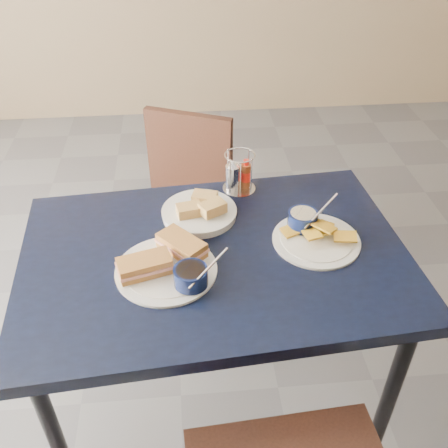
{
  "coord_description": "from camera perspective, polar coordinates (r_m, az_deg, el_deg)",
  "views": [
    {
      "loc": [
        -0.32,
        -1.12,
        1.68
      ],
      "look_at": [
        -0.21,
        -0.01,
        0.82
      ],
      "focal_mm": 40.0,
      "sensor_mm": 36.0,
      "label": 1
    }
  ],
  "objects": [
    {
      "name": "ground",
      "position": [
        2.04,
        6.19,
        -18.09
      ],
      "size": [
        6.0,
        6.0,
        0.0
      ],
      "primitive_type": "plane",
      "color": "#525257",
      "rests_on": "ground"
    },
    {
      "name": "dining_table",
      "position": [
        1.47,
        -1.02,
        -5.52
      ],
      "size": [
        1.14,
        0.8,
        0.75
      ],
      "color": "black",
      "rests_on": "ground"
    },
    {
      "name": "chair_far",
      "position": [
        2.18,
        -5.42,
        3.37
      ],
      "size": [
        0.49,
        0.49,
        0.8
      ],
      "color": "black",
      "rests_on": "ground"
    },
    {
      "name": "sandwich_plate",
      "position": [
        1.35,
        -6.24,
        -4.56
      ],
      "size": [
        0.3,
        0.28,
        0.12
      ],
      "color": "white",
      "rests_on": "dining_table"
    },
    {
      "name": "plantain_plate",
      "position": [
        1.48,
        9.96,
        -0.82
      ],
      "size": [
        0.26,
        0.26,
        0.12
      ],
      "color": "white",
      "rests_on": "dining_table"
    },
    {
      "name": "bread_basket",
      "position": [
        1.54,
        -2.75,
        1.46
      ],
      "size": [
        0.23,
        0.23,
        0.07
      ],
      "color": "white",
      "rests_on": "dining_table"
    },
    {
      "name": "condiment_caddy",
      "position": [
        1.65,
        1.6,
        5.63
      ],
      "size": [
        0.11,
        0.11,
        0.14
      ],
      "color": "silver",
      "rests_on": "dining_table"
    }
  ]
}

